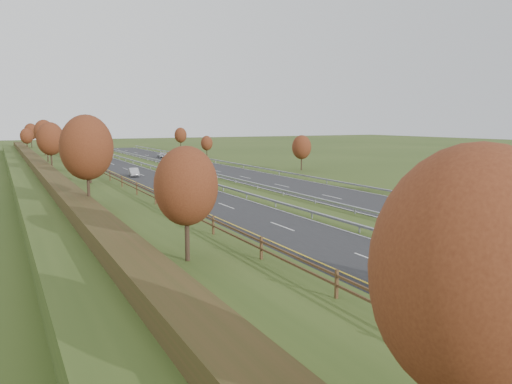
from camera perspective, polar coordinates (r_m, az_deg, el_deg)
ground at (r=74.91m, az=-4.93°, el=1.08°), size 400.00×400.00×0.00m
near_carriageway at (r=77.03m, az=-11.87°, el=1.14°), size 10.50×200.00×0.04m
far_carriageway at (r=82.93m, az=-0.82°, el=1.80°), size 10.50×200.00×0.04m
hard_shoulder at (r=76.13m, az=-14.59°, el=0.97°), size 3.00×200.00×0.04m
lane_markings at (r=78.85m, az=-7.36°, el=1.43°), size 26.75×200.00×0.01m
embankment_left at (r=74.55m, az=-21.56°, el=1.28°), size 12.00×200.00×2.00m
hedge_left at (r=74.23m, az=-23.16°, el=2.37°), size 2.20×180.00×1.10m
fence_left at (r=74.56m, az=-18.15°, el=2.78°), size 0.12×189.06×1.20m
median_barrier_near at (r=78.66m, az=-7.88°, el=1.81°), size 0.32×200.00×0.71m
median_barrier_far at (r=80.49m, az=-4.46°, el=2.01°), size 0.32×200.00×0.71m
outer_barrier_far at (r=85.60m, az=2.66°, el=2.39°), size 0.32×200.00×0.71m
trees_left at (r=70.85m, az=-21.21°, el=5.33°), size 6.64×164.30×7.66m
trees_far at (r=114.61m, az=-1.41°, el=5.66°), size 8.45×118.60×7.12m
road_tanker at (r=121.68m, az=-18.08°, el=4.28°), size 2.40×11.22×3.46m
car_dark_near at (r=64.62m, az=-6.32°, el=0.68°), size 2.00×4.70×1.58m
car_silver_mid at (r=85.31m, az=-13.79°, el=2.22°), size 2.01×4.33×1.38m
car_small_far at (r=140.33m, az=-19.69°, el=4.18°), size 1.99×4.47×1.27m
car_oncoming at (r=127.77m, az=-10.67°, el=4.21°), size 3.01×5.40×1.43m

